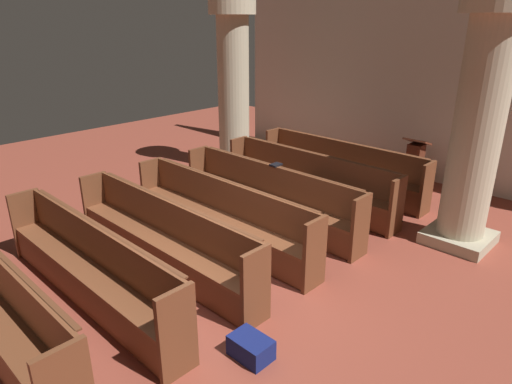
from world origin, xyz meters
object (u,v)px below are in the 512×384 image
pew_row_1 (308,179)px  pew_row_3 (221,212)px  kneeler_box_navy (251,348)px  hymn_book (276,165)px  pew_row_2 (269,194)px  pillar_far_side (233,85)px  pew_row_4 (163,235)px  lectern (414,168)px  pillar_aisle_side (479,123)px  pew_row_0 (341,166)px  pew_row_5 (89,264)px

pew_row_1 → pew_row_3: bearing=-90.0°
pew_row_3 → kneeler_box_navy: pew_row_3 is taller
pew_row_3 → hymn_book: size_ratio=18.60×
pew_row_1 → pew_row_2: (0.00, -1.08, 0.00)m
pillar_far_side → kneeler_box_navy: size_ratio=8.36×
pew_row_4 → pew_row_2: bearing=90.0°
pew_row_1 → lectern: bearing=64.4°
pillar_aisle_side → pillar_far_side: same height
pew_row_2 → pillar_aisle_side: 3.37m
pew_row_1 → pew_row_4: 3.25m
pew_row_4 → pew_row_0: bearing=90.0°
pew_row_2 → kneeler_box_navy: bearing=-50.6°
pew_row_4 → pillar_aisle_side: bearing=53.8°
pew_row_1 → hymn_book: (-0.01, -0.90, 0.48)m
pew_row_1 → pew_row_4: (0.00, -3.25, 0.00)m
pew_row_3 → pew_row_5: size_ratio=1.00×
pew_row_3 → pillar_far_side: pillar_far_side is taller
pew_row_3 → pillar_aisle_side: size_ratio=1.00×
pew_row_2 → pillar_aisle_side: pillar_aisle_side is taller
pillar_far_side → kneeler_box_navy: 6.67m
pew_row_0 → pew_row_3: same height
lectern → kneeler_box_navy: (1.10, -5.86, -0.34)m
pew_row_1 → pew_row_4: bearing=-90.0°
pillar_aisle_side → pew_row_2: bearing=-150.7°
pew_row_5 → kneeler_box_navy: 2.27m
pew_row_0 → pillar_aisle_side: (2.68, -0.66, 1.39)m
pew_row_1 → pew_row_4: same height
pew_row_1 → pillar_far_side: size_ratio=1.00×
pew_row_2 → pew_row_5: bearing=-90.0°
lectern → pillar_far_side: bearing=-157.0°
pew_row_3 → pew_row_4: (0.00, -1.08, 0.00)m
pew_row_2 → lectern: bearing=72.3°
pew_row_5 → pillar_aisle_side: bearing=60.6°
pew_row_2 → pew_row_5: size_ratio=1.00×
pew_row_5 → pillar_far_side: 5.77m
pew_row_2 → lectern: size_ratio=3.40×
pew_row_3 → kneeler_box_navy: 2.66m
pew_row_1 → pew_row_3: 2.17m
pillar_aisle_side → hymn_book: (-2.69, -1.32, -0.91)m
pew_row_1 → hymn_book: hymn_book is taller
pillar_aisle_side → lectern: bearing=133.1°
pew_row_0 → pew_row_3: bearing=-90.0°
pew_row_4 → hymn_book: 2.39m
pew_row_2 → pillar_far_side: bearing=147.1°
pew_row_5 → lectern: (1.04, 6.50, -0.07)m
pillar_aisle_side → hymn_book: 3.13m
pillar_far_side → hymn_book: pillar_far_side is taller
pew_row_3 → lectern: size_ratio=3.40×
pew_row_2 → hymn_book: hymn_book is taller
pew_row_3 → pew_row_5: same height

